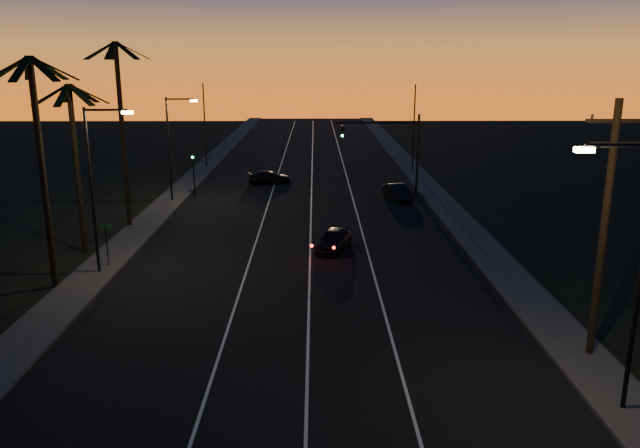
{
  "coord_description": "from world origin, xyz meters",
  "views": [
    {
      "loc": [
        0.8,
        -12.37,
        11.27
      ],
      "look_at": [
        1.06,
        19.12,
        3.02
      ],
      "focal_mm": 35.0,
      "sensor_mm": 36.0,
      "label": 1
    }
  ],
  "objects_px": {
    "signal_mast": "(390,141)",
    "cross_car": "(270,177)",
    "lead_car": "(334,239)",
    "utility_pole": "(604,226)",
    "right_car": "(398,192)"
  },
  "relations": [
    {
      "from": "signal_mast",
      "to": "cross_car",
      "type": "relative_size",
      "value": 1.58
    },
    {
      "from": "signal_mast",
      "to": "lead_car",
      "type": "height_order",
      "value": "signal_mast"
    },
    {
      "from": "utility_pole",
      "to": "lead_car",
      "type": "xyz_separation_m",
      "value": [
        -9.65,
        14.3,
        -4.64
      ]
    },
    {
      "from": "signal_mast",
      "to": "lead_car",
      "type": "relative_size",
      "value": 1.54
    },
    {
      "from": "lead_car",
      "to": "cross_car",
      "type": "distance_m",
      "value": 22.13
    },
    {
      "from": "signal_mast",
      "to": "right_car",
      "type": "xyz_separation_m",
      "value": [
        0.59,
        -1.35,
        -4.13
      ]
    },
    {
      "from": "lead_car",
      "to": "utility_pole",
      "type": "bearing_deg",
      "value": -56.0
    },
    {
      "from": "cross_car",
      "to": "lead_car",
      "type": "bearing_deg",
      "value": -75.76
    },
    {
      "from": "signal_mast",
      "to": "lead_car",
      "type": "distance_m",
      "value": 17.03
    },
    {
      "from": "utility_pole",
      "to": "cross_car",
      "type": "distance_m",
      "value": 39.09
    },
    {
      "from": "utility_pole",
      "to": "right_car",
      "type": "xyz_separation_m",
      "value": [
        -3.87,
        28.65,
        -4.66
      ]
    },
    {
      "from": "utility_pole",
      "to": "right_car",
      "type": "height_order",
      "value": "utility_pole"
    },
    {
      "from": "right_car",
      "to": "utility_pole",
      "type": "bearing_deg",
      "value": -82.31
    },
    {
      "from": "lead_car",
      "to": "right_car",
      "type": "relative_size",
      "value": 1.12
    },
    {
      "from": "lead_car",
      "to": "right_car",
      "type": "height_order",
      "value": "lead_car"
    }
  ]
}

